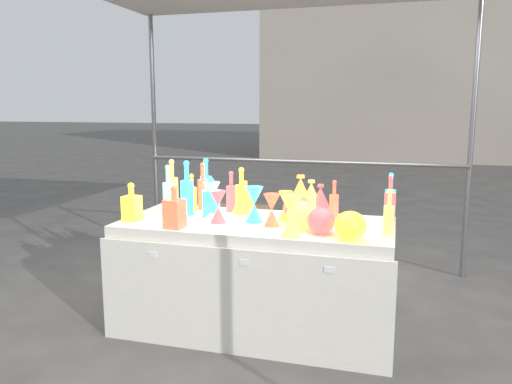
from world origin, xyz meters
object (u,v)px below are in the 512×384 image
(decanter_0, at_px, (132,202))
(lampshade_0, at_px, (245,196))
(hourglass_0, at_px, (272,210))
(display_table, at_px, (256,276))
(bottle_0, at_px, (192,192))
(globe_0, at_px, (350,227))
(cardboard_box_closed, at_px, (242,229))

(decanter_0, relative_size, lampshade_0, 1.13)
(hourglass_0, height_order, lampshade_0, lampshade_0)
(lampshade_0, bearing_deg, display_table, -46.72)
(bottle_0, height_order, decanter_0, bottle_0)
(hourglass_0, height_order, globe_0, hourglass_0)
(decanter_0, xyz_separation_m, lampshade_0, (0.65, 0.48, -0.02))
(globe_0, bearing_deg, decanter_0, 175.81)
(hourglass_0, bearing_deg, lampshade_0, 128.26)
(hourglass_0, relative_size, globe_0, 1.12)
(decanter_0, bearing_deg, globe_0, 0.14)
(hourglass_0, relative_size, lampshade_0, 0.92)
(display_table, relative_size, lampshade_0, 8.09)
(cardboard_box_closed, distance_m, bottle_0, 1.71)
(globe_0, relative_size, lampshade_0, 0.82)
(globe_0, bearing_deg, cardboard_box_closed, 121.81)
(bottle_0, bearing_deg, cardboard_box_closed, 93.73)
(bottle_0, relative_size, hourglass_0, 1.30)
(globe_0, bearing_deg, bottle_0, 156.10)
(hourglass_0, bearing_deg, cardboard_box_closed, 112.61)
(hourglass_0, xyz_separation_m, globe_0, (0.52, -0.21, -0.03))
(lampshade_0, bearing_deg, bottle_0, -159.04)
(display_table, bearing_deg, hourglass_0, -33.59)
(display_table, bearing_deg, bottle_0, 156.82)
(display_table, bearing_deg, cardboard_box_closed, 109.99)
(cardboard_box_closed, bearing_deg, lampshade_0, -78.02)
(globe_0, bearing_deg, lampshade_0, 144.28)
(display_table, distance_m, globe_0, 0.84)
(bottle_0, distance_m, lampshade_0, 0.40)
(bottle_0, bearing_deg, hourglass_0, -25.34)
(decanter_0, bearing_deg, hourglass_0, 10.44)
(bottle_0, height_order, lampshade_0, bottle_0)
(hourglass_0, bearing_deg, decanter_0, -173.90)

